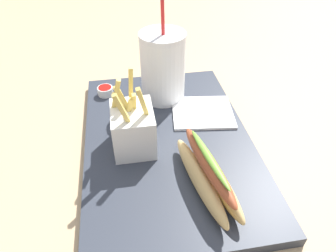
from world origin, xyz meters
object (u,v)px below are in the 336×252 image
Objects in this scene: fries_basket at (133,128)px; ketchup_cup_1 at (105,91)px; hot_dog_1 at (207,174)px; soda_cup at (163,67)px; napkin_stack at (203,112)px.

ketchup_cup_1 is (-0.18, -0.05, -0.03)m from fries_basket.
hot_dog_1 is 5.67× the size of ketchup_cup_1.
soda_cup is 1.80× the size of napkin_stack.
fries_basket is 0.75× the size of hot_dog_1.
hot_dog_1 is at bearing 6.39° from soda_cup.
napkin_stack is (0.11, 0.20, -0.01)m from ketchup_cup_1.
napkin_stack is at bearing 62.11° from ketchup_cup_1.
soda_cup is 0.13m from napkin_stack.
ketchup_cup_1 reaches higher than napkin_stack.
soda_cup is at bearing 77.31° from ketchup_cup_1.
fries_basket is at bearing -27.03° from soda_cup.
soda_cup is 1.15× the size of hot_dog_1.
napkin_stack is (0.08, 0.07, -0.07)m from soda_cup.
fries_basket is 0.19m from ketchup_cup_1.
ketchup_cup_1 is at bearing -151.70° from hot_dog_1.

